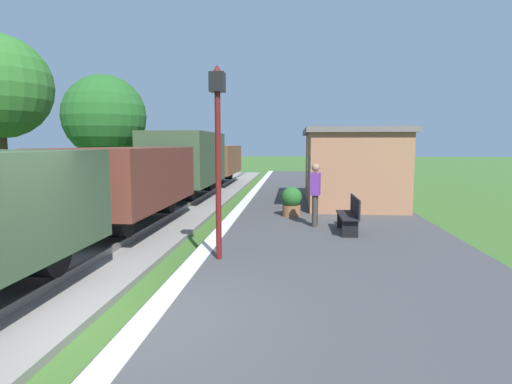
% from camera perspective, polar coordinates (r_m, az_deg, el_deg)
% --- Properties ---
extents(ground_plane, '(160.00, 160.00, 0.00)m').
position_cam_1_polar(ground_plane, '(6.07, -18.30, -18.00)').
color(ground_plane, '#3D6628').
extents(platform_slab, '(6.00, 60.00, 0.25)m').
position_cam_1_polar(platform_slab, '(5.65, 14.88, -18.40)').
color(platform_slab, '#424244').
rests_on(platform_slab, ground).
extents(platform_edge_stripe, '(0.36, 60.00, 0.01)m').
position_cam_1_polar(platform_edge_stripe, '(5.83, -14.63, -16.21)').
color(platform_edge_stripe, silver).
rests_on(platform_edge_stripe, platform_slab).
extents(freight_train, '(2.50, 26.00, 2.72)m').
position_cam_1_polar(freight_train, '(15.65, -12.28, 2.68)').
color(freight_train, '#384C33').
rests_on(freight_train, rail_near).
extents(station_hut, '(3.50, 5.80, 2.78)m').
position_cam_1_polar(station_hut, '(16.37, 12.60, 3.43)').
color(station_hut, '#9E6B4C').
rests_on(station_hut, platform_slab).
extents(bench_near_hut, '(0.42, 1.50, 0.91)m').
position_cam_1_polar(bench_near_hut, '(10.94, 12.59, -2.92)').
color(bench_near_hut, black).
rests_on(bench_near_hut, platform_slab).
extents(bench_down_platform, '(0.42, 1.50, 0.91)m').
position_cam_1_polar(bench_down_platform, '(21.81, 8.87, 1.79)').
color(bench_down_platform, black).
rests_on(bench_down_platform, platform_slab).
extents(person_waiting, '(0.30, 0.42, 1.71)m').
position_cam_1_polar(person_waiting, '(11.54, 8.00, -0.03)').
color(person_waiting, '#38332D').
rests_on(person_waiting, platform_slab).
extents(potted_planter, '(0.64, 0.64, 0.92)m').
position_cam_1_polar(potted_planter, '(13.15, 4.82, -1.22)').
color(potted_planter, brown).
rests_on(potted_planter, platform_slab).
extents(lamp_post_near, '(0.28, 0.28, 3.70)m').
position_cam_1_polar(lamp_post_near, '(8.10, -5.19, 8.73)').
color(lamp_post_near, '#591414').
rests_on(lamp_post_near, platform_slab).
extents(tree_field_left, '(3.88, 3.88, 5.72)m').
position_cam_1_polar(tree_field_left, '(21.48, -19.76, 9.56)').
color(tree_field_left, '#4C3823').
rests_on(tree_field_left, ground).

